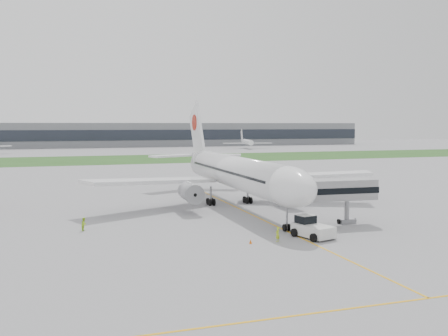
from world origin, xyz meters
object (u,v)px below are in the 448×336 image
object	(u,v)px
ground_crew_near	(278,234)
jet_bridge	(325,191)
pushback_tug	(311,227)
airliner	(234,171)

from	to	relation	value
ground_crew_near	jet_bridge	bearing A→B (deg)	-179.50
pushback_tug	ground_crew_near	xyz separation A→B (m)	(-4.65, -0.89, -0.29)
airliner	pushback_tug	distance (m)	24.13
airliner	pushback_tug	xyz separation A→B (m)	(1.31, -23.67, -4.52)
airliner	jet_bridge	size ratio (longest dim) A/B	4.06
jet_bridge	pushback_tug	bearing A→B (deg)	-128.43
pushback_tug	ground_crew_near	distance (m)	4.75
airliner	jet_bridge	distance (m)	19.28
pushback_tug	jet_bridge	bearing A→B (deg)	32.42
pushback_tug	ground_crew_near	world-z (taller)	pushback_tug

